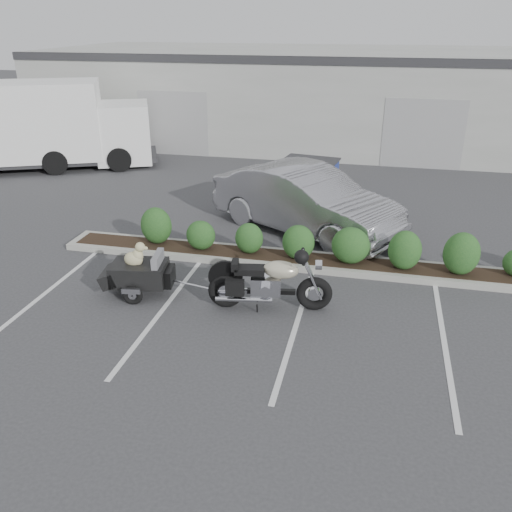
% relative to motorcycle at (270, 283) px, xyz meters
% --- Properties ---
extents(ground, '(90.00, 90.00, 0.00)m').
position_rel_motorcycle_xyz_m(ground, '(-0.57, 0.07, -0.57)').
color(ground, '#38383A').
rests_on(ground, ground).
extents(planter_kerb, '(12.00, 1.00, 0.15)m').
position_rel_motorcycle_xyz_m(planter_kerb, '(0.43, 2.27, -0.49)').
color(planter_kerb, '#9E9E93').
rests_on(planter_kerb, ground).
extents(building, '(26.00, 10.00, 4.00)m').
position_rel_motorcycle_xyz_m(building, '(-0.57, 17.07, 1.43)').
color(building, '#9EA099').
rests_on(building, ground).
extents(motorcycle, '(2.48, 0.98, 1.43)m').
position_rel_motorcycle_xyz_m(motorcycle, '(0.00, 0.00, 0.00)').
color(motorcycle, black).
rests_on(motorcycle, ground).
extents(pet_trailer, '(2.01, 1.14, 1.18)m').
position_rel_motorcycle_xyz_m(pet_trailer, '(-2.79, 0.02, -0.07)').
color(pet_trailer, black).
rests_on(pet_trailer, ground).
extents(sedan, '(5.56, 4.25, 1.76)m').
position_rel_motorcycle_xyz_m(sedan, '(0.08, 4.41, 0.31)').
color(sedan, '#A6A5AD').
rests_on(sedan, ground).
extents(dumpster, '(1.90, 1.44, 1.14)m').
position_rel_motorcycle_xyz_m(dumpster, '(-0.27, 7.86, 0.01)').
color(dumpster, navy).
rests_on(dumpster, ground).
extents(delivery_truck, '(7.28, 4.88, 3.20)m').
position_rel_motorcycle_xyz_m(delivery_truck, '(-10.01, 9.16, 0.97)').
color(delivery_truck, white).
rests_on(delivery_truck, ground).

